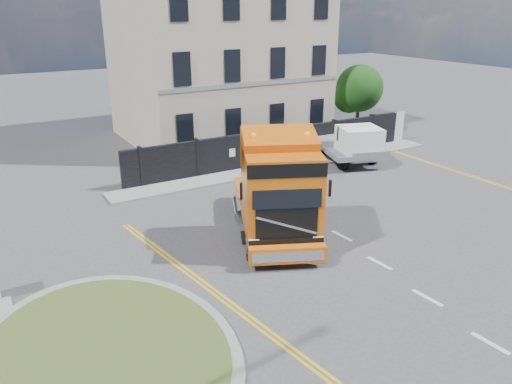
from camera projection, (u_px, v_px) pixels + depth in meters
ground at (273, 249)px, 18.49m from camera, size 120.00×120.00×0.00m
traffic_island at (104, 357)px, 12.72m from camera, size 6.80×6.80×0.17m
hoarding_fence at (286, 145)px, 28.52m from camera, size 18.80×0.25×2.00m
georgian_building at (217, 50)px, 32.64m from camera, size 12.30×10.30×12.80m
tree at (357, 91)px, 34.01m from camera, size 3.20×3.20×4.80m
pavement_far at (286, 166)px, 27.86m from camera, size 20.00×1.60×0.12m
truck at (278, 193)px, 18.63m from camera, size 5.33×7.52×4.24m
flatbed_pickup at (351, 143)px, 28.05m from camera, size 3.73×5.90×2.26m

